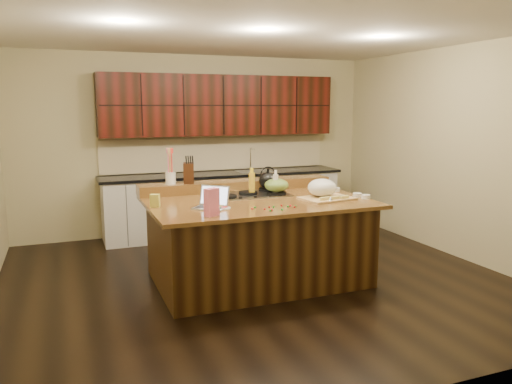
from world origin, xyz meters
name	(u,v)px	position (x,y,z in m)	size (l,w,h in m)	color
room	(258,161)	(0.00, 0.00, 1.35)	(5.52, 5.02, 2.72)	black
island	(258,240)	(0.00, 0.00, 0.46)	(2.40, 1.60, 0.92)	black
back_ledge	(237,185)	(0.00, 0.70, 0.98)	(2.40, 0.30, 0.12)	black
cooktop	(248,194)	(0.00, 0.30, 0.94)	(0.92, 0.52, 0.05)	gray
back_counter	(223,169)	(0.30, 2.23, 0.98)	(3.70, 0.66, 2.40)	silver
kettle	(268,180)	(0.30, 0.43, 1.06)	(0.22, 0.22, 0.20)	black
green_bowl	(277,185)	(0.30, 0.17, 1.04)	(0.28, 0.28, 0.15)	#5A7930
laptop	(212,202)	(-0.59, -0.24, 0.98)	(0.40, 0.40, 0.22)	#B7B7BC
oil_bottle	(252,184)	(0.03, 0.25, 1.06)	(0.07, 0.07, 0.27)	gold
vinegar_bottle	(276,185)	(0.28, 0.14, 1.04)	(0.06, 0.06, 0.25)	silver
wooden_tray	(323,190)	(0.70, -0.20, 1.02)	(0.60, 0.48, 0.22)	tan
ramekin_a	(366,197)	(1.15, -0.37, 0.94)	(0.10, 0.10, 0.04)	white
ramekin_b	(357,195)	(1.12, -0.24, 0.94)	(0.10, 0.10, 0.04)	white
ramekin_c	(336,189)	(1.09, 0.19, 0.94)	(0.10, 0.10, 0.04)	white
strainer_bowl	(323,186)	(1.02, 0.37, 0.97)	(0.24, 0.24, 0.09)	#996B3F
kitchen_timer	(331,199)	(0.67, -0.43, 0.96)	(0.08, 0.08, 0.07)	silver
pink_bag	(212,202)	(-0.70, -0.60, 1.05)	(0.14, 0.08, 0.26)	pink
candy_plate	(222,208)	(-0.51, -0.31, 0.93)	(0.18, 0.18, 0.01)	white
package_box	(155,201)	(-1.12, 0.02, 0.99)	(0.09, 0.07, 0.13)	gold
utensil_crock	(171,178)	(-0.82, 0.70, 1.11)	(0.12, 0.12, 0.14)	white
knife_block	(189,173)	(-0.60, 0.70, 1.16)	(0.12, 0.20, 0.24)	black
gumdrop_0	(252,209)	(-0.24, -0.47, 0.93)	(0.02, 0.02, 0.02)	red
gumdrop_1	(288,206)	(0.14, -0.49, 0.93)	(0.02, 0.02, 0.02)	#198C26
gumdrop_2	(295,207)	(0.19, -0.54, 0.93)	(0.02, 0.02, 0.02)	red
gumdrop_3	(282,210)	(0.02, -0.62, 0.93)	(0.02, 0.02, 0.02)	#198C26
gumdrop_4	(290,206)	(0.18, -0.46, 0.93)	(0.02, 0.02, 0.02)	red
gumdrop_5	(295,206)	(0.21, -0.51, 0.93)	(0.02, 0.02, 0.02)	#198C26
gumdrop_6	(269,207)	(-0.05, -0.45, 0.93)	(0.02, 0.02, 0.02)	red
gumdrop_7	(270,211)	(-0.11, -0.62, 0.93)	(0.02, 0.02, 0.02)	#198C26
gumdrop_8	(281,205)	(0.10, -0.42, 0.93)	(0.02, 0.02, 0.02)	red
gumdrop_9	(255,207)	(-0.19, -0.42, 0.93)	(0.02, 0.02, 0.02)	#198C26
gumdrop_10	(265,209)	(-0.13, -0.53, 0.93)	(0.02, 0.02, 0.02)	red
gumdrop_11	(274,207)	(-0.01, -0.46, 0.93)	(0.02, 0.02, 0.02)	#198C26
gumdrop_12	(272,210)	(-0.08, -0.59, 0.93)	(0.02, 0.02, 0.02)	red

